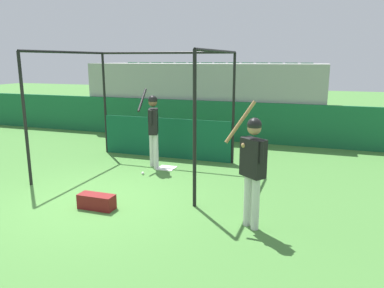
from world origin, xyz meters
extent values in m
plane|color=#477F38|center=(0.00, 0.00, 0.00)|extent=(60.00, 60.00, 0.00)
cube|color=#196038|center=(0.00, 6.34, 0.68)|extent=(24.00, 0.12, 1.37)
cube|color=#9E9E99|center=(0.00, 7.60, 1.31)|extent=(8.70, 2.40, 2.62)
cube|color=#1E6B3D|center=(-3.58, 6.80, 1.42)|extent=(0.45, 0.40, 0.10)
cube|color=#1E6B3D|center=(-3.58, 6.98, 1.65)|extent=(0.45, 0.06, 0.40)
cube|color=#1E6B3D|center=(-3.03, 6.80, 1.42)|extent=(0.45, 0.40, 0.10)
cube|color=#1E6B3D|center=(-3.03, 6.98, 1.65)|extent=(0.45, 0.06, 0.40)
cube|color=#1E6B3D|center=(-2.48, 6.80, 1.42)|extent=(0.45, 0.40, 0.10)
cube|color=#1E6B3D|center=(-2.48, 6.98, 1.65)|extent=(0.45, 0.06, 0.40)
cube|color=#1E6B3D|center=(-1.92, 6.80, 1.42)|extent=(0.45, 0.40, 0.10)
cube|color=#1E6B3D|center=(-1.92, 6.98, 1.65)|extent=(0.45, 0.06, 0.40)
cube|color=#1E6B3D|center=(-1.38, 6.80, 1.42)|extent=(0.45, 0.40, 0.10)
cube|color=#1E6B3D|center=(-1.38, 6.98, 1.65)|extent=(0.45, 0.06, 0.40)
cube|color=#1E6B3D|center=(-0.83, 6.80, 1.42)|extent=(0.45, 0.40, 0.10)
cube|color=#1E6B3D|center=(-0.83, 6.98, 1.65)|extent=(0.45, 0.06, 0.40)
cube|color=#1E6B3D|center=(-0.27, 6.80, 1.42)|extent=(0.45, 0.40, 0.10)
cube|color=#1E6B3D|center=(-0.27, 6.98, 1.65)|extent=(0.45, 0.06, 0.40)
cube|color=#1E6B3D|center=(0.28, 6.80, 1.42)|extent=(0.45, 0.40, 0.10)
cube|color=#1E6B3D|center=(0.28, 6.98, 1.65)|extent=(0.45, 0.06, 0.40)
cube|color=#1E6B3D|center=(0.83, 6.80, 1.42)|extent=(0.45, 0.40, 0.10)
cube|color=#1E6B3D|center=(0.83, 6.98, 1.65)|extent=(0.45, 0.06, 0.40)
cube|color=#1E6B3D|center=(1.38, 6.80, 1.42)|extent=(0.45, 0.40, 0.10)
cube|color=#1E6B3D|center=(1.38, 6.98, 1.65)|extent=(0.45, 0.06, 0.40)
cube|color=#1E6B3D|center=(1.92, 6.80, 1.42)|extent=(0.45, 0.40, 0.10)
cube|color=#1E6B3D|center=(1.92, 6.98, 1.65)|extent=(0.45, 0.06, 0.40)
cube|color=#1E6B3D|center=(2.48, 6.80, 1.42)|extent=(0.45, 0.40, 0.10)
cube|color=#1E6B3D|center=(2.48, 6.98, 1.65)|extent=(0.45, 0.06, 0.40)
cube|color=#1E6B3D|center=(3.03, 6.80, 1.42)|extent=(0.45, 0.40, 0.10)
cube|color=#1E6B3D|center=(3.03, 6.98, 1.65)|extent=(0.45, 0.06, 0.40)
cube|color=#1E6B3D|center=(3.58, 6.80, 1.42)|extent=(0.45, 0.40, 0.10)
cube|color=#1E6B3D|center=(3.58, 6.98, 1.65)|extent=(0.45, 0.06, 0.40)
cube|color=#1E6B3D|center=(-3.58, 7.60, 1.82)|extent=(0.45, 0.40, 0.10)
cube|color=#1E6B3D|center=(-3.58, 7.78, 2.05)|extent=(0.45, 0.06, 0.40)
cube|color=#1E6B3D|center=(-3.03, 7.60, 1.82)|extent=(0.45, 0.40, 0.10)
cube|color=#1E6B3D|center=(-3.03, 7.78, 2.05)|extent=(0.45, 0.06, 0.40)
cube|color=#1E6B3D|center=(-2.48, 7.60, 1.82)|extent=(0.45, 0.40, 0.10)
cube|color=#1E6B3D|center=(-2.48, 7.78, 2.05)|extent=(0.45, 0.06, 0.40)
cube|color=#1E6B3D|center=(-1.92, 7.60, 1.82)|extent=(0.45, 0.40, 0.10)
cube|color=#1E6B3D|center=(-1.92, 7.78, 2.05)|extent=(0.45, 0.06, 0.40)
cube|color=#1E6B3D|center=(-1.38, 7.60, 1.82)|extent=(0.45, 0.40, 0.10)
cube|color=#1E6B3D|center=(-1.38, 7.78, 2.05)|extent=(0.45, 0.06, 0.40)
cube|color=#1E6B3D|center=(-0.83, 7.60, 1.82)|extent=(0.45, 0.40, 0.10)
cube|color=#1E6B3D|center=(-0.83, 7.78, 2.05)|extent=(0.45, 0.06, 0.40)
cube|color=#1E6B3D|center=(-0.27, 7.60, 1.82)|extent=(0.45, 0.40, 0.10)
cube|color=#1E6B3D|center=(-0.27, 7.78, 2.05)|extent=(0.45, 0.06, 0.40)
cube|color=#1E6B3D|center=(0.28, 7.60, 1.82)|extent=(0.45, 0.40, 0.10)
cube|color=#1E6B3D|center=(0.28, 7.78, 2.05)|extent=(0.45, 0.06, 0.40)
cube|color=#1E6B3D|center=(0.83, 7.60, 1.82)|extent=(0.45, 0.40, 0.10)
cube|color=#1E6B3D|center=(0.83, 7.78, 2.05)|extent=(0.45, 0.06, 0.40)
cube|color=#1E6B3D|center=(1.38, 7.60, 1.82)|extent=(0.45, 0.40, 0.10)
cube|color=#1E6B3D|center=(1.38, 7.78, 2.05)|extent=(0.45, 0.06, 0.40)
cube|color=#1E6B3D|center=(1.92, 7.60, 1.82)|extent=(0.45, 0.40, 0.10)
cube|color=#1E6B3D|center=(1.92, 7.78, 2.05)|extent=(0.45, 0.06, 0.40)
cube|color=#1E6B3D|center=(2.48, 7.60, 1.82)|extent=(0.45, 0.40, 0.10)
cube|color=#1E6B3D|center=(2.48, 7.78, 2.05)|extent=(0.45, 0.06, 0.40)
cube|color=#1E6B3D|center=(3.03, 7.60, 1.82)|extent=(0.45, 0.40, 0.10)
cube|color=#1E6B3D|center=(3.03, 7.78, 2.05)|extent=(0.45, 0.06, 0.40)
cube|color=#1E6B3D|center=(3.58, 7.60, 1.82)|extent=(0.45, 0.40, 0.10)
cube|color=#1E6B3D|center=(3.58, 7.78, 2.05)|extent=(0.45, 0.06, 0.40)
cube|color=#1E6B3D|center=(-3.58, 8.40, 2.22)|extent=(0.45, 0.40, 0.10)
cube|color=#1E6B3D|center=(-3.58, 8.58, 2.45)|extent=(0.45, 0.06, 0.40)
cube|color=#1E6B3D|center=(-3.03, 8.40, 2.22)|extent=(0.45, 0.40, 0.10)
cube|color=#1E6B3D|center=(-3.03, 8.58, 2.45)|extent=(0.45, 0.06, 0.40)
cube|color=#1E6B3D|center=(-2.48, 8.40, 2.22)|extent=(0.45, 0.40, 0.10)
cube|color=#1E6B3D|center=(-2.48, 8.58, 2.45)|extent=(0.45, 0.06, 0.40)
cube|color=#1E6B3D|center=(-1.92, 8.40, 2.22)|extent=(0.45, 0.40, 0.10)
cube|color=#1E6B3D|center=(-1.92, 8.58, 2.45)|extent=(0.45, 0.06, 0.40)
cube|color=#1E6B3D|center=(-1.38, 8.40, 2.22)|extent=(0.45, 0.40, 0.10)
cube|color=#1E6B3D|center=(-1.38, 8.58, 2.45)|extent=(0.45, 0.06, 0.40)
cube|color=#1E6B3D|center=(-0.83, 8.40, 2.22)|extent=(0.45, 0.40, 0.10)
cube|color=#1E6B3D|center=(-0.83, 8.58, 2.45)|extent=(0.45, 0.06, 0.40)
cube|color=#1E6B3D|center=(-0.27, 8.40, 2.22)|extent=(0.45, 0.40, 0.10)
cube|color=#1E6B3D|center=(-0.27, 8.58, 2.45)|extent=(0.45, 0.06, 0.40)
cube|color=#1E6B3D|center=(0.28, 8.40, 2.22)|extent=(0.45, 0.40, 0.10)
cube|color=#1E6B3D|center=(0.28, 8.58, 2.45)|extent=(0.45, 0.06, 0.40)
cube|color=#1E6B3D|center=(0.83, 8.40, 2.22)|extent=(0.45, 0.40, 0.10)
cube|color=#1E6B3D|center=(0.83, 8.58, 2.45)|extent=(0.45, 0.06, 0.40)
cube|color=#1E6B3D|center=(1.38, 8.40, 2.22)|extent=(0.45, 0.40, 0.10)
cube|color=#1E6B3D|center=(1.38, 8.58, 2.45)|extent=(0.45, 0.06, 0.40)
cube|color=#1E6B3D|center=(1.92, 8.40, 2.22)|extent=(0.45, 0.40, 0.10)
cube|color=#1E6B3D|center=(1.92, 8.58, 2.45)|extent=(0.45, 0.06, 0.40)
cube|color=#1E6B3D|center=(2.48, 8.40, 2.22)|extent=(0.45, 0.40, 0.10)
cube|color=#1E6B3D|center=(2.48, 8.58, 2.45)|extent=(0.45, 0.06, 0.40)
cube|color=#1E6B3D|center=(3.03, 8.40, 2.22)|extent=(0.45, 0.40, 0.10)
cube|color=#1E6B3D|center=(3.03, 8.58, 2.45)|extent=(0.45, 0.06, 0.40)
cube|color=#1E6B3D|center=(3.58, 8.40, 2.22)|extent=(0.45, 0.40, 0.10)
cube|color=#1E6B3D|center=(3.58, 8.58, 2.45)|extent=(0.45, 0.06, 0.40)
cylinder|color=black|center=(-1.93, 0.36, 1.47)|extent=(0.07, 0.07, 2.94)
cylinder|color=black|center=(1.98, 0.36, 1.47)|extent=(0.07, 0.07, 2.94)
cylinder|color=black|center=(-1.93, 3.59, 1.47)|extent=(0.07, 0.07, 2.94)
cylinder|color=black|center=(1.98, 3.59, 1.47)|extent=(0.07, 0.07, 2.94)
cylinder|color=black|center=(-1.93, 1.98, 2.94)|extent=(0.06, 3.23, 0.06)
cylinder|color=black|center=(1.98, 1.98, 2.94)|extent=(0.06, 3.23, 0.06)
cylinder|color=black|center=(0.03, 3.59, 2.94)|extent=(3.91, 0.06, 0.06)
cube|color=#0F5133|center=(0.03, 3.57, 0.57)|extent=(3.84, 0.03, 1.15)
cube|color=white|center=(0.48, 2.55, 0.01)|extent=(0.44, 0.44, 0.02)
cylinder|color=silver|center=(0.22, 2.47, 0.45)|extent=(0.17, 0.17, 0.90)
cylinder|color=silver|center=(0.03, 2.63, 0.45)|extent=(0.17, 0.17, 0.90)
cube|color=black|center=(0.13, 2.55, 1.22)|extent=(0.37, 0.52, 0.64)
sphere|color=brown|center=(0.13, 2.55, 1.71)|extent=(0.23, 0.23, 0.23)
sphere|color=black|center=(0.13, 2.55, 1.76)|extent=(0.24, 0.24, 0.24)
cylinder|color=black|center=(0.17, 2.30, 1.36)|extent=(0.09, 0.09, 0.35)
cylinder|color=black|center=(0.00, 2.77, 1.36)|extent=(0.09, 0.09, 0.35)
cylinder|color=black|center=(-0.25, 2.71, 1.74)|extent=(0.19, 0.74, 0.55)
sphere|color=black|center=(0.10, 2.77, 1.49)|extent=(0.08, 0.08, 0.08)
cylinder|color=silver|center=(3.25, -0.27, 0.45)|extent=(0.18, 0.18, 0.90)
cylinder|color=silver|center=(3.10, -0.15, 0.45)|extent=(0.18, 0.18, 0.90)
cube|color=black|center=(3.18, -0.21, 1.21)|extent=(0.47, 0.43, 0.63)
sphere|color=#A37556|center=(3.18, -0.21, 1.70)|extent=(0.22, 0.22, 0.22)
sphere|color=black|center=(3.18, -0.21, 1.75)|extent=(0.24, 0.24, 0.24)
cylinder|color=black|center=(3.33, -0.38, 1.36)|extent=(0.10, 0.10, 0.35)
cylinder|color=black|center=(2.98, -0.11, 1.36)|extent=(0.10, 0.10, 0.35)
cylinder|color=#AD7F4C|center=(2.90, 0.00, 1.75)|extent=(0.49, 0.30, 0.71)
sphere|color=#AD7F4C|center=(3.02, -0.21, 1.41)|extent=(0.08, 0.08, 0.08)
cube|color=maroon|center=(0.27, -0.36, 0.14)|extent=(0.70, 0.28, 0.28)
sphere|color=white|center=(0.14, 1.85, 0.04)|extent=(0.07, 0.07, 0.07)
camera|label=1|loc=(4.14, -6.08, 2.77)|focal=35.00mm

